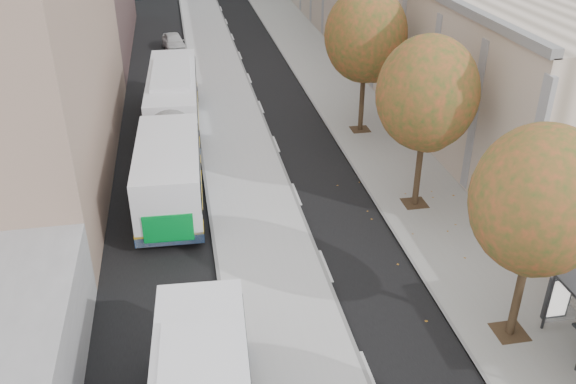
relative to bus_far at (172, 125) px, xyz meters
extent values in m
cube|color=#B0B0B0|center=(3.48, 5.41, -1.67)|extent=(4.25, 150.00, 0.15)
cube|color=gray|center=(11.48, 5.41, -1.70)|extent=(4.75, 150.00, 0.08)
cylinder|color=black|center=(10.95, -16.59, -0.04)|extent=(0.28, 0.28, 3.24)
sphere|color=#1E4E1B|center=(10.95, -16.59, 3.52)|extent=(4.20, 4.20, 4.20)
cylinder|color=black|center=(10.95, -7.59, 0.02)|extent=(0.28, 0.28, 3.38)
sphere|color=#1E4E1B|center=(10.95, -7.59, 3.74)|extent=(4.40, 4.40, 4.40)
cylinder|color=black|center=(10.95, 1.41, 0.09)|extent=(0.28, 0.28, 3.51)
sphere|color=#1E4E1B|center=(10.95, 1.41, 3.95)|extent=(4.60, 4.60, 4.60)
cube|color=silver|center=(0.00, 0.01, -0.15)|extent=(3.50, 19.24, 3.19)
cube|color=black|center=(0.00, 0.01, 0.44)|extent=(3.53, 18.48, 1.11)
cube|color=#007F2A|center=(0.00, -9.54, -0.52)|extent=(2.02, 0.14, 1.23)
imported|color=silver|center=(0.42, 21.09, -1.05)|extent=(2.17, 4.23, 1.38)
camera|label=1|loc=(0.60, -30.87, 12.58)|focal=38.00mm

